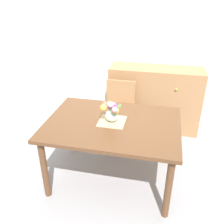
{
  "coord_description": "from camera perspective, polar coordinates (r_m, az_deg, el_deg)",
  "views": [
    {
      "loc": [
        0.5,
        -2.28,
        2.14
      ],
      "look_at": [
        -0.01,
        0.02,
        0.9
      ],
      "focal_mm": 39.73,
      "sensor_mm": 36.0,
      "label": 1
    }
  ],
  "objects": [
    {
      "name": "dining_table",
      "position": [
        2.75,
        0.14,
        -4.14
      ],
      "size": [
        1.46,
        1.04,
        0.78
      ],
      "color": "brown",
      "rests_on": "ground_plane"
    },
    {
      "name": "back_wall",
      "position": [
        3.98,
        5.3,
        17.09
      ],
      "size": [
        7.0,
        0.1,
        2.8
      ],
      "primitive_type": "cube",
      "color": "silver",
      "rests_on": "ground_plane"
    },
    {
      "name": "placemat",
      "position": [
        2.72,
        0.0,
        -2.16
      ],
      "size": [
        0.29,
        0.29,
        0.01
      ],
      "primitive_type": "cube",
      "color": "tan",
      "rests_on": "dining_table"
    },
    {
      "name": "chair_far",
      "position": [
        3.58,
        1.69,
        0.98
      ],
      "size": [
        0.42,
        0.42,
        0.9
      ],
      "rotation": [
        0.0,
        0.0,
        3.14
      ],
      "color": "#9E7047",
      "rests_on": "ground_plane"
    },
    {
      "name": "dresser",
      "position": [
        3.97,
        9.74,
        3.06
      ],
      "size": [
        1.4,
        0.47,
        1.0
      ],
      "color": "#9E7047",
      "rests_on": "ground_plane"
    },
    {
      "name": "flower_vase",
      "position": [
        2.64,
        -0.14,
        0.18
      ],
      "size": [
        0.22,
        0.23,
        0.26
      ],
      "color": "silver",
      "rests_on": "placemat"
    },
    {
      "name": "ground_plane",
      "position": [
        3.17,
        0.12,
        -14.63
      ],
      "size": [
        12.0,
        12.0,
        0.0
      ],
      "primitive_type": "plane",
      "color": "#939399"
    }
  ]
}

